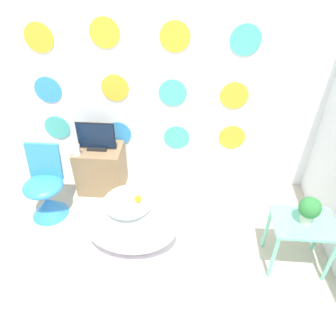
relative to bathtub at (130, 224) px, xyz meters
The scene contains 11 objects.
ground_plane 0.75m from the bathtub, 89.74° to the right, with size 12.00×12.00×0.00m, color #BCB29E.
wall_back_dotted 1.47m from the bathtub, 89.84° to the left, with size 4.65×0.05×2.60m.
rug 0.34m from the bathtub, 95.61° to the right, with size 0.95×0.66×0.01m.
bathtub is the anchor object (origin of this frame).
rubber_duck 0.34m from the bathtub, ahead, with size 0.06×0.07×0.07m.
chair 1.01m from the bathtub, 158.67° to the left, with size 0.40×0.40×0.77m.
tv_cabinet 0.96m from the bathtub, 120.05° to the left, with size 0.50×0.39×0.54m.
tv 1.03m from the bathtub, 120.00° to the left, with size 0.41×0.12×0.31m.
vase 1.02m from the bathtub, 133.68° to the left, with size 0.09×0.09×0.14m.
side_table 1.49m from the bathtub, ahead, with size 0.51×0.38×0.52m.
potted_plant_left 1.52m from the bathtub, ahead, with size 0.18×0.18×0.25m.
Camera 1 is at (0.51, -1.34, 2.49)m, focal length 35.00 mm.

